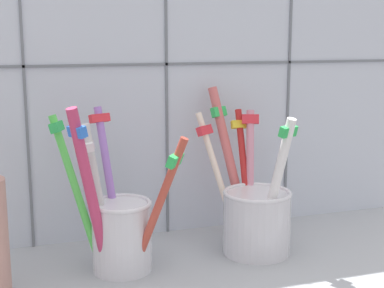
# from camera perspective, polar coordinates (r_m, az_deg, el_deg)

# --- Properties ---
(counter_slab) EXTENTS (0.64, 0.22, 0.02)m
(counter_slab) POSITION_cam_1_polar(r_m,az_deg,el_deg) (0.61, 0.41, -13.13)
(counter_slab) COLOR #9EA3A8
(counter_slab) RESTS_ON ground
(tile_wall_back) EXTENTS (0.64, 0.02, 0.45)m
(tile_wall_back) POSITION_cam_1_polar(r_m,az_deg,el_deg) (0.67, -2.88, 8.16)
(tile_wall_back) COLOR silver
(tile_wall_back) RESTS_ON ground
(toothbrush_cup_left) EXTENTS (0.12, 0.11, 0.18)m
(toothbrush_cup_left) POSITION_cam_1_polar(r_m,az_deg,el_deg) (0.58, -7.60, -8.10)
(toothbrush_cup_left) COLOR silver
(toothbrush_cup_left) RESTS_ON counter_slab
(toothbrush_cup_right) EXTENTS (0.09, 0.14, 0.18)m
(toothbrush_cup_right) POSITION_cam_1_polar(r_m,az_deg,el_deg) (0.63, 6.41, -6.98)
(toothbrush_cup_right) COLOR silver
(toothbrush_cup_right) RESTS_ON counter_slab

